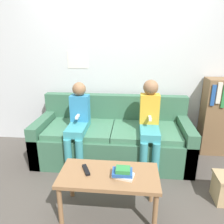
% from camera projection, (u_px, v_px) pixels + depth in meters
% --- Properties ---
extents(ground_plane, '(10.00, 10.00, 0.00)m').
position_uv_depth(ground_plane, '(109.00, 180.00, 2.62)').
color(ground_plane, '#4C4742').
extents(wall_back, '(8.00, 0.06, 2.60)m').
position_uv_depth(wall_back, '(116.00, 61.00, 3.19)').
color(wall_back, silver).
rests_on(wall_back, ground_plane).
extents(couch, '(2.06, 0.84, 0.84)m').
position_uv_depth(couch, '(113.00, 139.00, 3.04)').
color(couch, '#38664C').
rests_on(couch, ground_plane).
extents(coffee_table, '(0.92, 0.46, 0.43)m').
position_uv_depth(coffee_table, '(109.00, 179.00, 2.03)').
color(coffee_table, '#8E6642').
rests_on(coffee_table, ground_plane).
extents(person_left, '(0.24, 0.57, 1.09)m').
position_uv_depth(person_left, '(78.00, 121.00, 2.78)').
color(person_left, teal).
rests_on(person_left, ground_plane).
extents(person_right, '(0.24, 0.57, 1.13)m').
position_uv_depth(person_right, '(150.00, 121.00, 2.70)').
color(person_right, teal).
rests_on(person_right, ground_plane).
extents(tv_remote, '(0.11, 0.17, 0.02)m').
position_uv_depth(tv_remote, '(86.00, 170.00, 2.05)').
color(tv_remote, black).
rests_on(tv_remote, coffee_table).
extents(book_stack, '(0.21, 0.16, 0.09)m').
position_uv_depth(book_stack, '(123.00, 173.00, 1.96)').
color(book_stack, silver).
rests_on(book_stack, coffee_table).
extents(bookshelf, '(0.38, 0.31, 1.10)m').
position_uv_depth(bookshelf, '(216.00, 117.00, 3.11)').
color(bookshelf, brown).
rests_on(bookshelf, ground_plane).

